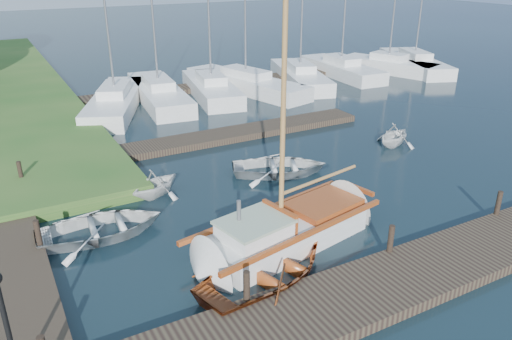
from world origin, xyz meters
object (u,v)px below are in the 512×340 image
tender_c (280,165)px  marina_boat_4 (300,75)px  lamp_post (4,313)px  marina_boat_1 (159,92)px  mooring_post_1 (247,286)px  marina_boat_3 (246,82)px  mooring_post_5 (20,172)px  tender_d (395,133)px  marina_boat_2 (211,87)px  marina_boat_7 (414,61)px  marina_boat_5 (341,68)px  mooring_post_3 (498,203)px  mooring_post_4 (38,233)px  tender_a (101,225)px  sailboat (290,231)px  marina_boat_0 (115,100)px  tender_b (155,181)px  marina_boat_6 (388,64)px  dinghy (269,266)px  mooring_post_2 (391,238)px

tender_c → marina_boat_4: marina_boat_4 is taller
lamp_post → marina_boat_1: (9.37, 19.43, -1.31)m
mooring_post_1 → marina_boat_1: size_ratio=0.08×
mooring_post_1 → marina_boat_3: 21.76m
mooring_post_5 → tender_d: bearing=-11.1°
marina_boat_2 → marina_boat_7: (16.99, 0.06, -0.01)m
marina_boat_3 → marina_boat_5: (8.07, 0.59, -0.01)m
tender_d → marina_boat_3: bearing=-15.0°
mooring_post_3 → marina_boat_4: marina_boat_4 is taller
mooring_post_5 → marina_boat_2: size_ratio=0.06×
mooring_post_4 → marina_boat_1: 16.68m
mooring_post_3 → tender_a: mooring_post_3 is taller
sailboat → marina_boat_5: size_ratio=0.90×
marina_boat_0 → marina_boat_1: marina_boat_0 is taller
tender_b → marina_boat_0: 11.78m
tender_c → marina_boat_1: marina_boat_1 is taller
mooring_post_5 → marina_boat_1: 12.61m
sailboat → tender_c: bearing=50.7°
marina_boat_0 → marina_boat_6: marina_boat_0 is taller
mooring_post_4 → tender_b: 4.67m
sailboat → tender_d: (8.64, 4.80, 0.24)m
tender_b → marina_boat_1: bearing=-45.3°
dinghy → marina_boat_7: size_ratio=0.36×
marina_boat_3 → marina_boat_2: bearing=81.6°
marina_boat_3 → mooring_post_2: bearing=149.5°
sailboat → tender_b: bearing=105.1°
marina_boat_6 → dinghy: bearing=111.4°
tender_b → tender_a: bearing=103.5°
marina_boat_6 → marina_boat_7: size_ratio=0.92×
tender_b → marina_boat_6: marina_boat_6 is taller
mooring_post_1 → tender_c: (5.00, 6.72, -0.32)m
marina_boat_0 → marina_boat_4: marina_boat_0 is taller
marina_boat_2 → marina_boat_5: bearing=-74.4°
tender_d → mooring_post_2: bearing=115.8°
tender_a → mooring_post_5: bearing=23.1°
marina_boat_3 → tender_d: bearing=171.0°
sailboat → marina_boat_0: marina_boat_0 is taller
marina_boat_2 → marina_boat_4: bearing=-76.1°
marina_boat_5 → marina_boat_6: bearing=-96.2°
tender_b → marina_boat_7: size_ratio=0.18×
tender_d → marina_boat_5: (6.93, 12.85, -0.01)m
mooring_post_4 → mooring_post_1: bearing=-51.3°
marina_boat_2 → marina_boat_4: size_ratio=1.25×
tender_a → marina_boat_6: size_ratio=0.35×
mooring_post_3 → tender_c: bearing=120.7°
mooring_post_1 → tender_d: size_ratio=0.36×
marina_boat_4 → marina_boat_5: size_ratio=0.90×
marina_boat_6 → mooring_post_3: bearing=125.9°
tender_b → marina_boat_1: marina_boat_1 is taller
tender_d → tender_b: bearing=68.7°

